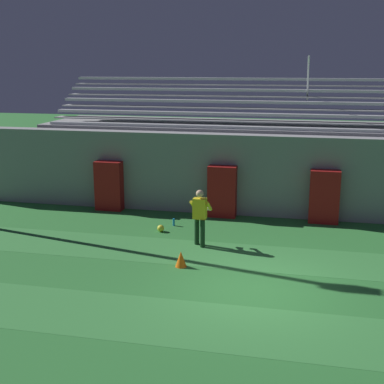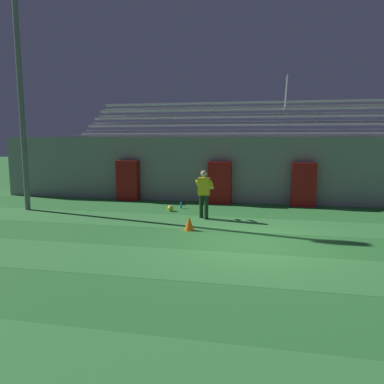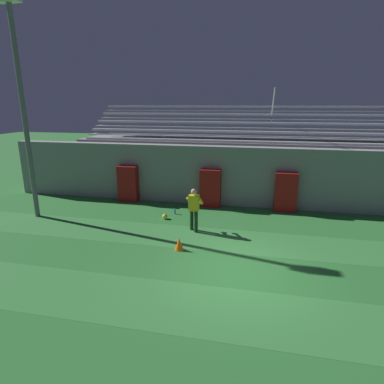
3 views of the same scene
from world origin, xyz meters
name	(u,v)px [view 3 (image 3 of 3)]	position (x,y,z in m)	size (l,w,h in m)	color
ground_plane	(236,272)	(0.00, 0.00, 0.00)	(80.00, 80.00, 0.00)	#2D7533
turf_stripe_mid	(230,312)	(0.00, -1.91, 0.00)	(28.00, 2.05, 0.01)	#38843D
turf_stripe_far	(241,241)	(0.00, 2.19, 0.00)	(28.00, 2.05, 0.01)	#38843D
back_wall	(248,177)	(0.00, 6.50, 1.40)	(24.00, 0.60, 2.80)	gray
padding_pillar_gate_left	(210,188)	(-1.70, 5.95, 0.89)	(0.97, 0.44, 1.77)	maroon
padding_pillar_gate_right	(286,192)	(1.70, 5.95, 0.89)	(0.97, 0.44, 1.77)	maroon
padding_pillar_far_left	(128,184)	(-5.81, 5.95, 0.89)	(0.97, 0.44, 1.77)	maroon
bleacher_stand	(250,165)	(0.00, 8.84, 1.50)	(18.00, 4.05, 5.43)	gray
floodlight_pole	(20,84)	(-8.83, 3.04, 5.46)	(0.90, 0.36, 8.73)	slate
goalkeeper	(194,207)	(-1.84, 2.82, 0.95)	(0.59, 0.58, 1.67)	#143319
soccer_ball	(165,216)	(-3.31, 3.84, 0.11)	(0.22, 0.22, 0.22)	yellow
traffic_cone	(179,244)	(-1.99, 1.09, 0.21)	(0.30, 0.30, 0.42)	orange
water_bottle	(175,211)	(-3.06, 4.55, 0.12)	(0.07, 0.07, 0.24)	#1E8CD8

